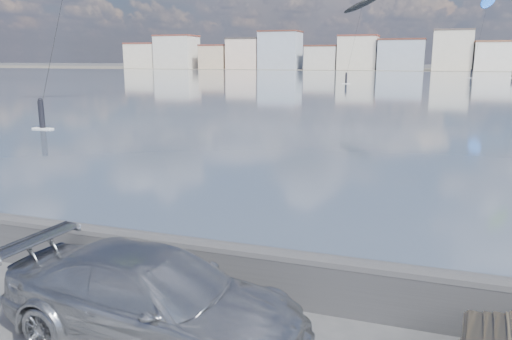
{
  "coord_description": "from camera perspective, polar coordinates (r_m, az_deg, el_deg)",
  "views": [
    {
      "loc": [
        4.26,
        -5.5,
        4.47
      ],
      "look_at": [
        1.0,
        4.0,
        2.2
      ],
      "focal_mm": 35.0,
      "sensor_mm": 36.0,
      "label": 1
    }
  ],
  "objects": [
    {
      "name": "kitesurfer_10",
      "position": [
        139.65,
        25.02,
        17.1
      ],
      "size": [
        7.11,
        20.56,
        21.2
      ],
      "color": "blue",
      "rests_on": "ground"
    },
    {
      "name": "car_silver",
      "position": [
        8.29,
        -11.55,
        -14.22
      ],
      "size": [
        5.29,
        2.48,
        1.49
      ],
      "primitive_type": "imported",
      "rotation": [
        0.0,
        0.0,
        1.49
      ],
      "color": "#A7A9AE",
      "rests_on": "ground"
    },
    {
      "name": "kitesurfer_0",
      "position": [
        104.74,
        12.04,
        17.91
      ],
      "size": [
        7.42,
        17.82,
        17.09
      ],
      "color": "black",
      "rests_on": "ground"
    },
    {
      "name": "bay_water",
      "position": [
        97.2,
        16.66,
        9.57
      ],
      "size": [
        500.0,
        177.0,
        0.0
      ],
      "primitive_type": "cube",
      "color": "#3B485D",
      "rests_on": "ground"
    },
    {
      "name": "far_shore_strip",
      "position": [
        205.6,
        18.1,
        10.87
      ],
      "size": [
        500.0,
        60.0,
        0.0
      ],
      "primitive_type": "cube",
      "color": "#4C473D",
      "rests_on": "ground"
    },
    {
      "name": "seawall",
      "position": [
        10.03,
        -7.97,
        -10.21
      ],
      "size": [
        400.0,
        0.36,
        1.08
      ],
      "color": "#28282B",
      "rests_on": "ground"
    },
    {
      "name": "far_buildings",
      "position": [
        191.53,
        18.53,
        12.55
      ],
      "size": [
        240.79,
        13.26,
        14.6
      ],
      "color": "beige",
      "rests_on": "ground"
    }
  ]
}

